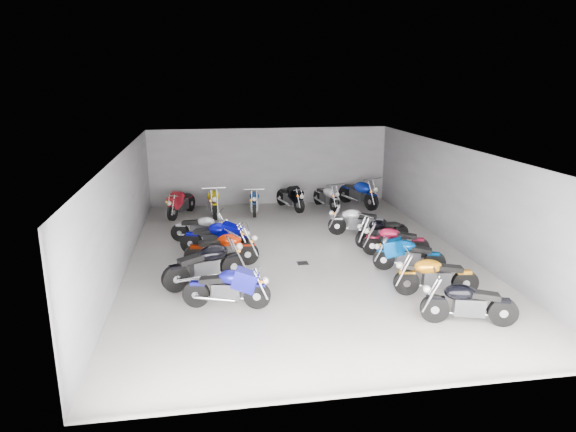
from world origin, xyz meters
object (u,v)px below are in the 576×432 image
drain_grate (303,263)px  motorcycle_left_b (228,288)px  motorcycle_right_c (408,255)px  motorcycle_back_c (255,201)px  motorcycle_back_a (181,203)px  motorcycle_left_e (217,238)px  motorcycle_left_c (206,264)px  motorcycle_back_d (290,197)px  motorcycle_back_e (327,197)px  motorcycle_right_b (435,276)px  motorcycle_left_d (223,249)px  motorcycle_right_e (382,231)px  motorcycle_right_a (468,303)px  motorcycle_right_f (357,221)px  motorcycle_back_b (213,201)px  motorcycle_left_f (201,228)px

drain_grate → motorcycle_left_b: motorcycle_left_b is taller
drain_grate → motorcycle_right_c: bearing=-21.4°
drain_grate → motorcycle_back_c: (-0.82, 5.99, 0.48)m
motorcycle_back_a → motorcycle_left_e: bearing=128.9°
motorcycle_left_c → motorcycle_left_e: bearing=147.3°
motorcycle_back_d → motorcycle_back_e: (1.48, -0.14, -0.01)m
motorcycle_left_e → motorcycle_right_b: 6.49m
motorcycle_right_c → motorcycle_right_b: bearing=-157.2°
motorcycle_left_d → motorcycle_back_a: 5.96m
drain_grate → motorcycle_right_e: bearing=23.7°
motorcycle_left_b → motorcycle_back_a: (-1.41, 8.59, 0.02)m
motorcycle_right_a → motorcycle_back_d: 10.83m
motorcycle_back_a → motorcycle_back_d: (4.38, 0.37, -0.01)m
drain_grate → motorcycle_back_d: (0.69, 6.33, 0.50)m
motorcycle_right_e → motorcycle_back_c: (-3.63, 4.75, 0.02)m
motorcycle_right_f → motorcycle_back_c: bearing=56.4°
motorcycle_right_b → motorcycle_back_b: motorcycle_back_b is taller
motorcycle_left_e → motorcycle_right_c: 5.65m
motorcycle_left_e → drain_grate: bearing=84.9°
motorcycle_left_d → motorcycle_right_a: (5.13, -4.46, -0.01)m
motorcycle_left_b → motorcycle_left_c: bearing=-149.2°
motorcycle_right_b → motorcycle_back_c: motorcycle_right_b is taller
motorcycle_back_e → motorcycle_right_a: bearing=79.6°
drain_grate → motorcycle_back_b: (-2.44, 5.91, 0.54)m
motorcycle_left_c → motorcycle_back_b: 7.06m
motorcycle_left_d → motorcycle_back_e: size_ratio=1.03×
motorcycle_right_c → motorcycle_back_e: 7.30m
drain_grate → motorcycle_back_e: size_ratio=0.15×
motorcycle_back_d → motorcycle_back_c: bearing=-6.9°
motorcycle_back_a → motorcycle_right_b: bearing=151.3°
motorcycle_right_b → motorcycle_right_e: (-0.00, 3.93, -0.03)m
motorcycle_right_b → motorcycle_back_a: motorcycle_back_a is taller
motorcycle_back_b → motorcycle_right_b: bearing=119.6°
motorcycle_left_b → motorcycle_back_a: bearing=-158.2°
motorcycle_left_e → motorcycle_right_b: size_ratio=1.02×
motorcycle_left_e → motorcycle_right_c: (5.20, -2.19, -0.06)m
motorcycle_left_e → motorcycle_right_a: bearing=63.7°
motorcycle_left_e → motorcycle_back_e: size_ratio=1.04×
motorcycle_left_b → motorcycle_left_e: bearing=-165.0°
motorcycle_back_b → motorcycle_back_d: (3.13, 0.42, -0.04)m
motorcycle_left_f → motorcycle_right_e: size_ratio=1.00×
motorcycle_left_c → motorcycle_back_e: motorcycle_left_c is taller
motorcycle_left_e → motorcycle_right_e: (5.25, 0.12, -0.06)m
motorcycle_left_e → motorcycle_back_c: bearing=-179.0°
motorcycle_left_c → motorcycle_back_d: motorcycle_left_c is taller
motorcycle_right_b → drain_grate: bearing=55.2°
drain_grate → motorcycle_left_d: size_ratio=0.15×
motorcycle_left_c → motorcycle_left_d: bearing=135.7°
motorcycle_left_f → motorcycle_back_c: bearing=163.9°
motorcycle_right_f → motorcycle_left_b: bearing=152.2°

